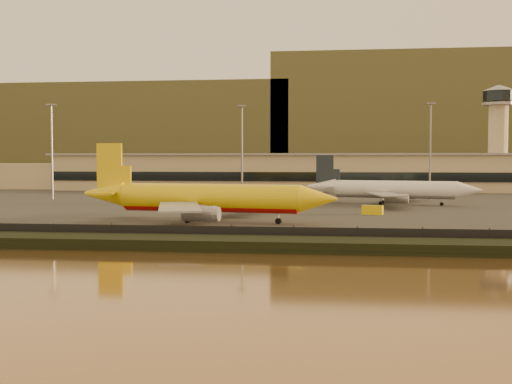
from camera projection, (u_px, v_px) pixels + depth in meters
ground at (232, 233)px, 95.54m from camera, size 900.00×900.00×0.00m
embankment at (210, 243)px, 78.65m from camera, size 320.00×7.00×1.40m
tarmac at (283, 196)px, 189.72m from camera, size 320.00×220.00×0.20m
perimeter_fence at (216, 235)px, 82.59m from camera, size 300.00×0.05×2.20m
terminal_building at (248, 173)px, 221.43m from camera, size 202.00×25.00×12.60m
control_tower at (498, 127)px, 215.86m from camera, size 11.20×11.20×35.50m
apron_light_masts at (334, 141)px, 167.27m from camera, size 152.20×12.20×25.40m
distant_hills at (281, 128)px, 433.46m from camera, size 470.00×160.00×70.00m
dhl_cargo_jet at (205, 198)px, 109.53m from camera, size 45.52×44.23×13.60m
white_narrowbody_jet at (391, 190)px, 151.33m from camera, size 40.59×38.96×11.74m
gse_vehicle_yellow at (373, 210)px, 124.55m from camera, size 4.28×2.71×1.78m
gse_vehicle_white at (193, 207)px, 134.26m from camera, size 3.67×2.26×1.54m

